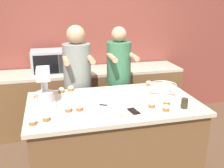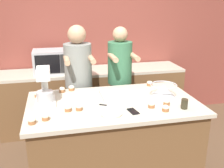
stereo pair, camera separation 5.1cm
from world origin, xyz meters
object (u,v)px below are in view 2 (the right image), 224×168
(person_left, at_px, (79,87))
(small_plate, at_px, (111,114))
(microwave_oven, at_px, (51,61))
(knife, at_px, (108,106))
(cupcake_4, at_px, (79,107))
(cupcake_0, at_px, (68,108))
(cupcake_6, at_px, (62,90))
(cell_phone, at_px, (133,111))
(stand_mixer, at_px, (44,88))
(mixing_bowl, at_px, (163,90))
(cupcake_8, at_px, (151,105))
(cupcake_10, at_px, (71,88))
(drinking_glass, at_px, (184,104))
(baking_tray, at_px, (116,94))
(cupcake_1, at_px, (167,102))
(cupcake_7, at_px, (46,117))
(person_right, at_px, (120,85))
(cupcake_5, at_px, (38,94))
(cupcake_2, at_px, (166,108))
(cupcake_9, at_px, (32,121))

(person_left, relative_size, small_plate, 8.09)
(microwave_oven, height_order, knife, microwave_oven)
(microwave_oven, height_order, cupcake_4, microwave_oven)
(cupcake_0, height_order, cupcake_6, same)
(cell_phone, bearing_deg, cupcake_4, 162.82)
(stand_mixer, height_order, microwave_oven, stand_mixer)
(cupcake_0, bearing_deg, mixing_bowl, 8.04)
(cupcake_8, distance_m, cupcake_10, 1.00)
(drinking_glass, distance_m, cupcake_10, 1.30)
(cupcake_6, bearing_deg, cupcake_0, -86.50)
(mixing_bowl, relative_size, baking_tray, 0.87)
(cupcake_1, relative_size, cupcake_4, 1.00)
(mixing_bowl, relative_size, cupcake_4, 4.20)
(cupcake_6, height_order, cupcake_7, same)
(cell_phone, xyz_separation_m, cupcake_7, (-0.81, 0.00, 0.02))
(cupcake_0, bearing_deg, cupcake_10, 82.46)
(knife, relative_size, cupcake_10, 2.89)
(person_right, relative_size, cupcake_1, 23.72)
(drinking_glass, bearing_deg, cupcake_10, 143.10)
(person_right, bearing_deg, cupcake_7, -132.46)
(cupcake_0, height_order, cupcake_5, same)
(cupcake_8, bearing_deg, cupcake_1, 9.64)
(baking_tray, bearing_deg, cupcake_8, -56.44)
(cupcake_8, bearing_deg, mixing_bowl, 46.80)
(cell_phone, relative_size, cupcake_1, 2.23)
(cupcake_10, bearing_deg, drinking_glass, -36.90)
(cupcake_2, distance_m, cupcake_7, 1.12)
(microwave_oven, height_order, cupcake_0, microwave_oven)
(person_right, bearing_deg, cupcake_8, -85.90)
(cell_phone, bearing_deg, cupcake_1, 12.99)
(person_left, xyz_separation_m, mixing_bowl, (0.85, -0.74, 0.14))
(cell_phone, bearing_deg, mixing_bowl, 34.69)
(knife, bearing_deg, cupcake_1, -10.40)
(drinking_glass, height_order, cupcake_10, drinking_glass)
(cupcake_6, distance_m, cupcake_7, 0.73)
(mixing_bowl, xyz_separation_m, cupcake_9, (-1.36, -0.35, -0.05))
(mixing_bowl, height_order, knife, mixing_bowl)
(baking_tray, xyz_separation_m, knife, (-0.15, -0.26, -0.02))
(mixing_bowl, bearing_deg, small_plate, -154.07)
(cupcake_5, bearing_deg, cupcake_10, 19.39)
(person_right, distance_m, cupcake_2, 1.11)
(mixing_bowl, distance_m, cupcake_4, 0.95)
(baking_tray, bearing_deg, cupcake_7, -149.46)
(cupcake_4, bearing_deg, cupcake_6, 104.03)
(person_right, xyz_separation_m, cupcake_10, (-0.66, -0.30, 0.11))
(stand_mixer, height_order, small_plate, stand_mixer)
(cupcake_5, bearing_deg, baking_tray, -10.56)
(cell_phone, relative_size, knife, 0.77)
(mixing_bowl, xyz_separation_m, cell_phone, (-0.44, -0.30, -0.07))
(cupcake_2, distance_m, cupcake_6, 1.21)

